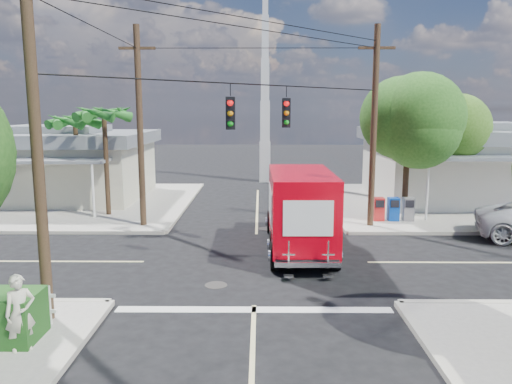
{
  "coord_description": "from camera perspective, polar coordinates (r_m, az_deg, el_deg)",
  "views": [
    {
      "loc": [
        0.17,
        -17.12,
        5.37
      ],
      "look_at": [
        0.0,
        2.0,
        2.2
      ],
      "focal_mm": 35.0,
      "sensor_mm": 36.0,
      "label": 1
    }
  ],
  "objects": [
    {
      "name": "ground",
      "position": [
        17.94,
        -0.06,
        -8.0
      ],
      "size": [
        120.0,
        120.0,
        0.0
      ],
      "primitive_type": "plane",
      "color": "black",
      "rests_on": "ground"
    },
    {
      "name": "sidewalk_ne",
      "position": [
        30.44,
        21.1,
        -1.25
      ],
      "size": [
        14.12,
        14.12,
        0.14
      ],
      "color": "#9A958B",
      "rests_on": "ground"
    },
    {
      "name": "sidewalk_nw",
      "position": [
        30.56,
        -20.7,
        -1.19
      ],
      "size": [
        14.12,
        14.12,
        0.14
      ],
      "color": "#9A958B",
      "rests_on": "ground"
    },
    {
      "name": "road_markings",
      "position": [
        16.54,
        -0.11,
        -9.51
      ],
      "size": [
        32.0,
        32.0,
        0.01
      ],
      "color": "beige",
      "rests_on": "ground"
    },
    {
      "name": "building_ne",
      "position": [
        31.73,
        23.41,
        3.12
      ],
      "size": [
        11.8,
        10.2,
        4.5
      ],
      "color": "silver",
      "rests_on": "sidewalk_ne"
    },
    {
      "name": "building_nw",
      "position": [
        32.14,
        -21.78,
        3.12
      ],
      "size": [
        10.8,
        10.2,
        4.3
      ],
      "color": "beige",
      "rests_on": "sidewalk_nw"
    },
    {
      "name": "radio_tower",
      "position": [
        37.12,
        1.03,
        9.83
      ],
      "size": [
        0.8,
        0.8,
        17.0
      ],
      "color": "silver",
      "rests_on": "ground"
    },
    {
      "name": "tree_ne_front",
      "position": [
        24.9,
        17.09,
        7.61
      ],
      "size": [
        4.21,
        4.14,
        6.66
      ],
      "color": "#422D1C",
      "rests_on": "sidewalk_ne"
    },
    {
      "name": "tree_ne_back",
      "position": [
        27.82,
        20.91,
        6.36
      ],
      "size": [
        3.77,
        3.66,
        5.82
      ],
      "color": "#422D1C",
      "rests_on": "sidewalk_ne"
    },
    {
      "name": "palm_nw_front",
      "position": [
        25.79,
        -16.98,
        8.28
      ],
      "size": [
        3.01,
        3.08,
        5.59
      ],
      "color": "#422D1C",
      "rests_on": "sidewalk_nw"
    },
    {
      "name": "palm_nw_back",
      "position": [
        27.86,
        -19.98,
        7.42
      ],
      "size": [
        3.01,
        3.08,
        5.19
      ],
      "color": "#422D1C",
      "rests_on": "sidewalk_nw"
    },
    {
      "name": "utility_poles",
      "position": [
        18.81,
        -4.88,
        7.26
      ],
      "size": [
        12.0,
        10.68,
        9.0
      ],
      "color": "#473321",
      "rests_on": "ground"
    },
    {
      "name": "vending_boxes",
      "position": [
        24.61,
        15.41,
        -1.89
      ],
      "size": [
        1.9,
        0.5,
        1.1
      ],
      "color": "red",
      "rests_on": "sidewalk_ne"
    },
    {
      "name": "delivery_truck",
      "position": [
        19.15,
        4.97,
        -2.02
      ],
      "size": [
        2.38,
        7.25,
        3.12
      ],
      "color": "black",
      "rests_on": "ground"
    },
    {
      "name": "pedestrian",
      "position": [
        12.28,
        -25.36,
        -12.39
      ],
      "size": [
        0.75,
        0.7,
        1.72
      ],
      "primitive_type": "imported",
      "rotation": [
        0.0,
        0.0,
        0.62
      ],
      "color": "beige",
      "rests_on": "sidewalk_sw"
    }
  ]
}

